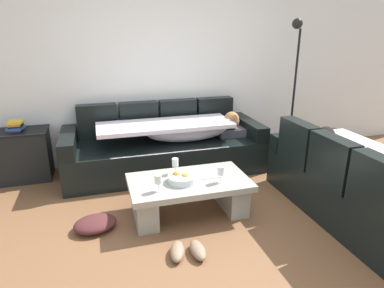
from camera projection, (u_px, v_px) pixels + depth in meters
ground_plane at (209, 237)px, 3.07m from camera, size 14.00×14.00×0.00m
back_wall at (160, 65)px, 4.58m from camera, size 9.00×0.10×2.70m
couch_along_wall at (168, 147)px, 4.43m from camera, size 2.55×0.92×0.88m
couch_near_window at (357, 186)px, 3.31m from camera, size 0.92×2.05×0.88m
coffee_table at (189, 192)px, 3.39m from camera, size 1.20×0.68×0.38m
fruit_bowl at (182, 178)px, 3.28m from camera, size 0.28×0.28×0.10m
wine_glass_near_left at (158, 180)px, 3.06m from camera, size 0.07×0.07×0.17m
wine_glass_near_right at (220, 171)px, 3.24m from camera, size 0.07×0.07×0.17m
wine_glass_far_back at (175, 163)px, 3.45m from camera, size 0.07×0.07×0.17m
open_magazine at (204, 175)px, 3.44m from camera, size 0.28×0.21×0.01m
side_cabinet at (20, 155)px, 4.15m from camera, size 0.72×0.44×0.64m
book_stack_on_cabinet at (15, 126)px, 4.02m from camera, size 0.19×0.23×0.13m
floor_lamp at (294, 80)px, 4.75m from camera, size 0.33×0.31×1.95m
pair_of_shoes at (188, 251)px, 2.80m from camera, size 0.33×0.32×0.09m
crumpled_garment at (95, 224)px, 3.16m from camera, size 0.45×0.38×0.12m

